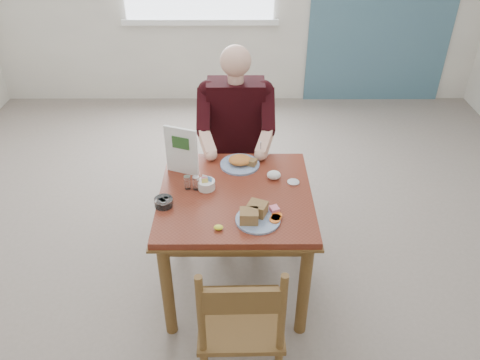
{
  "coord_description": "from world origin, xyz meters",
  "views": [
    {
      "loc": [
        0.02,
        -2.24,
        2.37
      ],
      "look_at": [
        0.03,
        0.0,
        0.84
      ],
      "focal_mm": 35.0,
      "sensor_mm": 36.0,
      "label": 1
    }
  ],
  "objects_px": {
    "chair_near": "(241,324)",
    "diner": "(236,128)",
    "near_plate": "(256,215)",
    "table": "(236,208)",
    "far_plate": "(241,162)",
    "chair_far": "(236,161)"
  },
  "relations": [
    {
      "from": "near_plate",
      "to": "far_plate",
      "type": "distance_m",
      "value": 0.56
    },
    {
      "from": "diner",
      "to": "near_plate",
      "type": "height_order",
      "value": "diner"
    },
    {
      "from": "chair_far",
      "to": "near_plate",
      "type": "height_order",
      "value": "chair_far"
    },
    {
      "from": "chair_far",
      "to": "chair_near",
      "type": "distance_m",
      "value": 1.53
    },
    {
      "from": "chair_near",
      "to": "near_plate",
      "type": "height_order",
      "value": "chair_near"
    },
    {
      "from": "chair_near",
      "to": "far_plate",
      "type": "relative_size",
      "value": 2.84
    },
    {
      "from": "chair_near",
      "to": "diner",
      "type": "bearing_deg",
      "value": 91.1
    },
    {
      "from": "diner",
      "to": "chair_far",
      "type": "bearing_deg",
      "value": 90.01
    },
    {
      "from": "table",
      "to": "diner",
      "type": "bearing_deg",
      "value": 90.0
    },
    {
      "from": "table",
      "to": "far_plate",
      "type": "height_order",
      "value": "far_plate"
    },
    {
      "from": "near_plate",
      "to": "chair_near",
      "type": "bearing_deg",
      "value": -100.17
    },
    {
      "from": "chair_far",
      "to": "diner",
      "type": "bearing_deg",
      "value": -89.99
    },
    {
      "from": "chair_far",
      "to": "table",
      "type": "bearing_deg",
      "value": -90.0
    },
    {
      "from": "diner",
      "to": "far_plate",
      "type": "xyz_separation_m",
      "value": [
        0.03,
        -0.4,
        -0.04
      ]
    },
    {
      "from": "chair_far",
      "to": "far_plate",
      "type": "relative_size",
      "value": 2.84
    },
    {
      "from": "chair_near",
      "to": "chair_far",
      "type": "bearing_deg",
      "value": 91.03
    },
    {
      "from": "diner",
      "to": "near_plate",
      "type": "distance_m",
      "value": 0.97
    },
    {
      "from": "chair_near",
      "to": "diner",
      "type": "xyz_separation_m",
      "value": [
        -0.03,
        1.44,
        0.33
      ]
    },
    {
      "from": "chair_far",
      "to": "far_plate",
      "type": "distance_m",
      "value": 0.58
    },
    {
      "from": "chair_far",
      "to": "chair_near",
      "type": "bearing_deg",
      "value": -88.97
    },
    {
      "from": "table",
      "to": "near_plate",
      "type": "height_order",
      "value": "near_plate"
    },
    {
      "from": "table",
      "to": "far_plate",
      "type": "distance_m",
      "value": 0.33
    }
  ]
}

